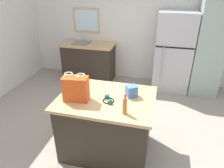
% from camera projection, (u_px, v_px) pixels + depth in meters
% --- Properties ---
extents(ground, '(6.56, 6.56, 0.00)m').
position_uv_depth(ground, '(111.00, 142.00, 3.21)').
color(ground, '#9E9384').
extents(back_wall, '(5.46, 0.13, 2.72)m').
position_uv_depth(back_wall, '(138.00, 24.00, 4.78)').
color(back_wall, silver).
rests_on(back_wall, ground).
extents(kitchen_island, '(1.26, 0.94, 0.90)m').
position_uv_depth(kitchen_island, '(107.00, 124.00, 2.90)').
color(kitchen_island, '#33281E').
rests_on(kitchen_island, ground).
extents(refrigerator, '(0.77, 0.69, 1.73)m').
position_uv_depth(refrigerator, '(173.00, 53.00, 4.46)').
color(refrigerator, '#B7B7BC').
rests_on(refrigerator, ground).
extents(tall_cabinet, '(0.58, 0.62, 2.07)m').
position_uv_depth(tall_cabinet, '(209.00, 47.00, 4.23)').
color(tall_cabinet, '#9EB2A8').
rests_on(tall_cabinet, ground).
extents(sink_counter, '(1.25, 0.65, 1.10)m').
position_uv_depth(sink_counter, '(89.00, 61.00, 5.09)').
color(sink_counter, '#33281E').
rests_on(sink_counter, ground).
extents(shopping_bag, '(0.33, 0.20, 0.37)m').
position_uv_depth(shopping_bag, '(76.00, 89.00, 2.57)').
color(shopping_bag, '#DB511E').
rests_on(shopping_bag, kitchen_island).
extents(small_box, '(0.18, 0.17, 0.15)m').
position_uv_depth(small_box, '(131.00, 91.00, 2.69)').
color(small_box, '#4775B7').
rests_on(small_box, kitchen_island).
extents(bottle, '(0.05, 0.05, 0.25)m').
position_uv_depth(bottle, '(125.00, 105.00, 2.32)').
color(bottle, '#C66633').
rests_on(bottle, kitchen_island).
extents(ear_defenders, '(0.21, 0.21, 0.06)m').
position_uv_depth(ear_defenders, '(108.00, 100.00, 2.60)').
color(ear_defenders, black).
rests_on(ear_defenders, kitchen_island).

